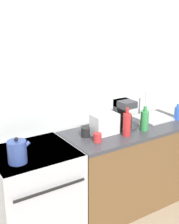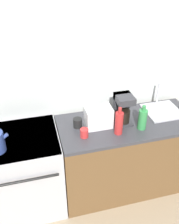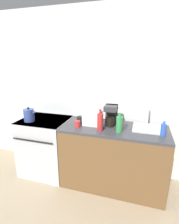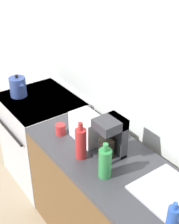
{
  "view_description": "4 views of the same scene",
  "coord_description": "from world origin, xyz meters",
  "px_view_note": "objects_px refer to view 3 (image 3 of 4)",
  "views": [
    {
      "loc": [
        -1.54,
        -2.06,
        2.11
      ],
      "look_at": [
        0.06,
        0.4,
        1.16
      ],
      "focal_mm": 50.0,
      "sensor_mm": 36.0,
      "label": 1
    },
    {
      "loc": [
        -0.41,
        -1.62,
        2.41
      ],
      "look_at": [
        0.1,
        0.33,
        1.1
      ],
      "focal_mm": 40.0,
      "sensor_mm": 36.0,
      "label": 2
    },
    {
      "loc": [
        0.85,
        -1.95,
        1.83
      ],
      "look_at": [
        0.16,
        0.32,
        1.11
      ],
      "focal_mm": 28.0,
      "sensor_mm": 36.0,
      "label": 3
    },
    {
      "loc": [
        1.81,
        -0.8,
        2.34
      ],
      "look_at": [
        0.16,
        0.38,
        1.13
      ],
      "focal_mm": 50.0,
      "sensor_mm": 36.0,
      "label": 4
    }
  ],
  "objects_px": {
    "stove": "(46,145)",
    "coffee_maker": "(111,115)",
    "toaster": "(92,118)",
    "bottle_blue": "(163,130)",
    "kettle": "(29,115)",
    "cup_black": "(80,120)",
    "cup_red": "(78,124)",
    "bottle_green": "(119,124)",
    "bottle_red": "(100,122)"
  },
  "relations": [
    {
      "from": "kettle",
      "to": "cup_black",
      "type": "relative_size",
      "value": 2.36
    },
    {
      "from": "stove",
      "to": "toaster",
      "type": "height_order",
      "value": "toaster"
    },
    {
      "from": "stove",
      "to": "coffee_maker",
      "type": "height_order",
      "value": "coffee_maker"
    },
    {
      "from": "coffee_maker",
      "to": "cup_black",
      "type": "bearing_deg",
      "value": 178.32
    },
    {
      "from": "cup_black",
      "to": "kettle",
      "type": "bearing_deg",
      "value": -167.68
    },
    {
      "from": "toaster",
      "to": "bottle_red",
      "type": "xyz_separation_m",
      "value": [
        0.15,
        -0.16,
        0.02
      ]
    },
    {
      "from": "bottle_red",
      "to": "toaster",
      "type": "bearing_deg",
      "value": 133.19
    },
    {
      "from": "cup_red",
      "to": "toaster",
      "type": "bearing_deg",
      "value": 36.97
    },
    {
      "from": "stove",
      "to": "kettle",
      "type": "height_order",
      "value": "kettle"
    },
    {
      "from": "bottle_green",
      "to": "cup_red",
      "type": "xyz_separation_m",
      "value": [
        -0.58,
        0.01,
        -0.07
      ]
    },
    {
      "from": "bottle_green",
      "to": "bottle_red",
      "type": "bearing_deg",
      "value": -175.92
    },
    {
      "from": "stove",
      "to": "coffee_maker",
      "type": "xyz_separation_m",
      "value": [
        1.05,
        0.02,
        0.61
      ]
    },
    {
      "from": "coffee_maker",
      "to": "cup_red",
      "type": "distance_m",
      "value": 0.48
    },
    {
      "from": "toaster",
      "to": "cup_black",
      "type": "relative_size",
      "value": 2.76
    },
    {
      "from": "toaster",
      "to": "bottle_red",
      "type": "height_order",
      "value": "bottle_red"
    },
    {
      "from": "bottle_green",
      "to": "cup_red",
      "type": "relative_size",
      "value": 2.98
    },
    {
      "from": "bottle_green",
      "to": "toaster",
      "type": "bearing_deg",
      "value": 160.2
    },
    {
      "from": "toaster",
      "to": "bottle_green",
      "type": "bearing_deg",
      "value": -19.8
    },
    {
      "from": "bottle_red",
      "to": "cup_red",
      "type": "xyz_separation_m",
      "value": [
        -0.33,
        0.03,
        -0.08
      ]
    },
    {
      "from": "stove",
      "to": "bottle_blue",
      "type": "height_order",
      "value": "bottle_blue"
    },
    {
      "from": "kettle",
      "to": "bottle_red",
      "type": "distance_m",
      "value": 1.12
    },
    {
      "from": "bottle_red",
      "to": "cup_black",
      "type": "height_order",
      "value": "bottle_red"
    },
    {
      "from": "toaster",
      "to": "bottle_green",
      "type": "height_order",
      "value": "bottle_green"
    },
    {
      "from": "bottle_red",
      "to": "kettle",
      "type": "bearing_deg",
      "value": 178.25
    },
    {
      "from": "kettle",
      "to": "stove",
      "type": "bearing_deg",
      "value": 35.86
    },
    {
      "from": "bottle_green",
      "to": "cup_red",
      "type": "distance_m",
      "value": 0.59
    },
    {
      "from": "bottle_blue",
      "to": "stove",
      "type": "bearing_deg",
      "value": 176.52
    },
    {
      "from": "bottle_blue",
      "to": "cup_red",
      "type": "relative_size",
      "value": 2.16
    },
    {
      "from": "bottle_green",
      "to": "stove",
      "type": "bearing_deg",
      "value": 173.05
    },
    {
      "from": "cup_red",
      "to": "bottle_green",
      "type": "bearing_deg",
      "value": -1.13
    },
    {
      "from": "cup_black",
      "to": "bottle_blue",
      "type": "bearing_deg",
      "value": -7.11
    },
    {
      "from": "toaster",
      "to": "stove",
      "type": "bearing_deg",
      "value": -180.0
    },
    {
      "from": "stove",
      "to": "bottle_green",
      "type": "height_order",
      "value": "bottle_green"
    },
    {
      "from": "kettle",
      "to": "bottle_red",
      "type": "height_order",
      "value": "bottle_red"
    },
    {
      "from": "bottle_blue",
      "to": "cup_black",
      "type": "height_order",
      "value": "bottle_blue"
    },
    {
      "from": "stove",
      "to": "cup_black",
      "type": "bearing_deg",
      "value": 3.67
    },
    {
      "from": "stove",
      "to": "cup_black",
      "type": "relative_size",
      "value": 9.66
    },
    {
      "from": "bottle_red",
      "to": "cup_black",
      "type": "xyz_separation_m",
      "value": [
        -0.36,
        0.2,
        -0.07
      ]
    },
    {
      "from": "bottle_blue",
      "to": "kettle",
      "type": "bearing_deg",
      "value": -179.28
    },
    {
      "from": "toaster",
      "to": "bottle_blue",
      "type": "bearing_deg",
      "value": -6.39
    },
    {
      "from": "coffee_maker",
      "to": "bottle_red",
      "type": "bearing_deg",
      "value": -120.09
    },
    {
      "from": "coffee_maker",
      "to": "bottle_blue",
      "type": "distance_m",
      "value": 0.7
    },
    {
      "from": "bottle_blue",
      "to": "cup_red",
      "type": "xyz_separation_m",
      "value": [
        -1.12,
        -0.03,
        -0.04
      ]
    },
    {
      "from": "coffee_maker",
      "to": "cup_red",
      "type": "relative_size",
      "value": 3.56
    },
    {
      "from": "toaster",
      "to": "cup_red",
      "type": "bearing_deg",
      "value": -143.03
    },
    {
      "from": "cup_red",
      "to": "cup_black",
      "type": "bearing_deg",
      "value": 98.78
    },
    {
      "from": "toaster",
      "to": "cup_black",
      "type": "height_order",
      "value": "toaster"
    },
    {
      "from": "cup_black",
      "to": "cup_red",
      "type": "height_order",
      "value": "cup_black"
    },
    {
      "from": "stove",
      "to": "toaster",
      "type": "xyz_separation_m",
      "value": [
        0.79,
        0.0,
        0.55
      ]
    },
    {
      "from": "toaster",
      "to": "bottle_blue",
      "type": "relative_size",
      "value": 1.4
    }
  ]
}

